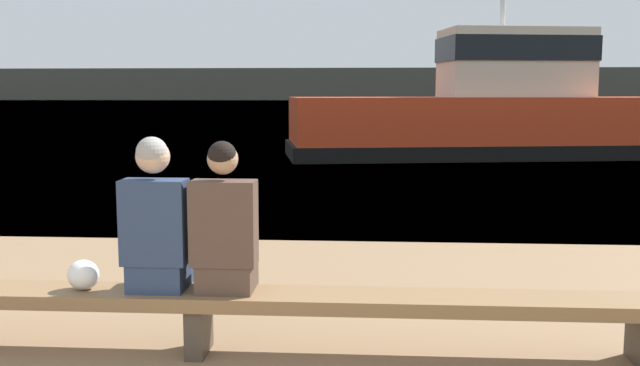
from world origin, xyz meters
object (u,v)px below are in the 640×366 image
object	(u,v)px
person_left	(156,223)
shopping_bag	(83,275)
tugboat_red	(497,117)
bench_main	(198,303)
person_right	(225,228)

from	to	relation	value
person_left	shopping_bag	world-z (taller)	person_left
shopping_bag	person_left	bearing A→B (deg)	1.17
person_left	tugboat_red	bearing A→B (deg)	72.14
bench_main	tugboat_red	distance (m)	15.93
person_right	person_left	bearing A→B (deg)	-179.80
shopping_bag	tugboat_red	world-z (taller)	tugboat_red
person_right	shopping_bag	distance (m)	1.01
bench_main	person_right	size ratio (longest dim) A/B	6.37
bench_main	shopping_bag	size ratio (longest dim) A/B	30.38
bench_main	tugboat_red	xyz separation A→B (m)	(4.63, 15.23, 0.74)
shopping_bag	tugboat_red	xyz separation A→B (m)	(5.41, 15.24, 0.56)
bench_main	tugboat_red	bearing A→B (deg)	73.08
person_right	shopping_bag	world-z (taller)	person_right
tugboat_red	person_left	bearing A→B (deg)	152.24
person_right	shopping_bag	size ratio (longest dim) A/B	4.77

